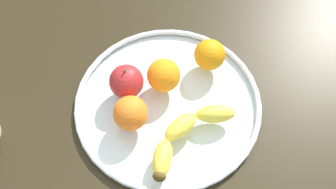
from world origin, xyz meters
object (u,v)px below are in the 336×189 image
Objects in this scene: orange_front_left at (210,55)px; orange_back_left at (131,113)px; fruit_bowl at (168,104)px; banana at (186,134)px; orange_back_right at (164,75)px; apple at (126,82)px.

orange_back_left is at bearing -0.62° from orange_front_left.
fruit_bowl is at bearing 169.99° from orange_back_left.
orange_back_right is at bearing -112.87° from banana.
apple is 1.18× the size of orange_front_left.
orange_back_right is at bearing 150.05° from apple.
orange_back_right is 11.01cm from orange_back_left.
banana is at bearing 31.42° from orange_front_left.
apple is 7.84cm from orange_back_right.
orange_back_right reaches higher than banana.
apple is 7.39cm from orange_back_left.
orange_back_left reaches higher than fruit_bowl.
apple is at bearing -20.06° from orange_front_left.
orange_front_left is at bearing 159.94° from apple.
fruit_bowl is 5.63× the size of orange_back_left.
orange_back_left is (5.59, -10.05, 1.66)cm from banana.
fruit_bowl is 1.73× the size of banana.
apple reaches higher than orange_back_right.
orange_front_left reaches higher than fruit_bowl.
apple reaches higher than orange_back_left.
apple reaches higher than fruit_bowl.
apple is at bearing -29.95° from orange_back_right.
apple is 18.85cm from orange_front_left.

